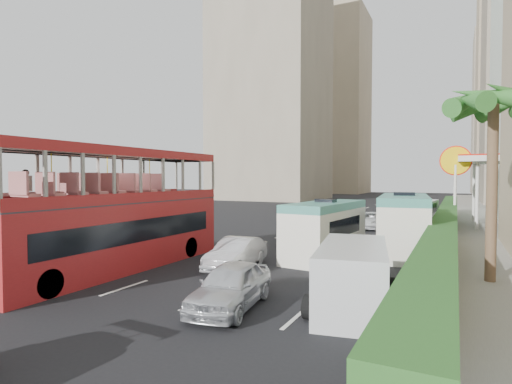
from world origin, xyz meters
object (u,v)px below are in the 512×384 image
Objects in this scene: car_silver_lane_b at (231,308)px; car_silver_lane_a at (236,268)px; palm_tree at (492,191)px; minibus_far at (404,225)px; double_decker_bus at (117,209)px; panel_van_near at (353,276)px; minibus_near at (326,230)px; shell_station at (506,193)px; van_asset at (371,228)px; panel_van_far at (422,212)px.

car_silver_lane_a is at bearing 109.64° from car_silver_lane_b.
palm_tree is at bearing 33.32° from car_silver_lane_b.
palm_tree is (3.46, -5.04, 1.90)m from minibus_far.
double_decker_bus is 10.14m from panel_van_near.
minibus_far is (3.55, 11.23, 1.48)m from car_silver_lane_b.
double_decker_bus is at bearing -132.44° from minibus_near.
shell_station is (9.21, 25.19, 2.75)m from car_silver_lane_b.
car_silver_lane_b is (2.39, -4.55, 0.00)m from car_silver_lane_a.
minibus_near is at bearing 41.93° from double_decker_bus.
car_silver_lane_b is at bearing -17.87° from double_decker_bus.
minibus_near is at bearing 51.55° from car_silver_lane_a.
minibus_far is (10.34, 9.04, -1.05)m from double_decker_bus.
minibus_near is 0.75× the size of shell_station.
minibus_far is 9.61m from panel_van_near.
van_asset is at bearing 69.80° from double_decker_bus.
double_decker_bus is 7.56m from car_silver_lane_b.
car_silver_lane_a reaches higher than van_asset.
minibus_near is (0.18, -12.39, 1.34)m from van_asset.
palm_tree is at bearing -60.80° from van_asset.
palm_tree is at bearing -13.66° from minibus_near.
minibus_far is (3.27, 2.69, 0.14)m from minibus_near.
panel_van_far is at bearing 74.81° from car_silver_lane_b.
shell_station reaches higher than car_silver_lane_a.
panel_van_far is (-0.24, 15.42, -0.51)m from minibus_far.
car_silver_lane_a is at bearing -94.58° from van_asset.
shell_station is (2.20, 19.00, -0.63)m from palm_tree.
minibus_far reaches higher than minibus_near.
car_silver_lane_b is 0.49× the size of shell_station.
car_silver_lane_a is at bearing -118.26° from minibus_near.
car_silver_lane_a is at bearing -99.06° from panel_van_far.
palm_tree is at bearing -96.60° from shell_station.
van_asset is 10.42m from shell_station.
double_decker_bus is 14.39m from palm_tree.
double_decker_bus is at bearing 154.03° from car_silver_lane_b.
panel_van_near is 0.58× the size of shell_station.
shell_station is at bearing 62.02° from minibus_far.
shell_station is at bearing 29.17° from van_asset.
palm_tree is (6.73, -2.35, 2.04)m from minibus_near.
car_silver_lane_b is 9.95m from palm_tree.
palm_tree is (9.41, 1.64, 3.38)m from car_silver_lane_a.
minibus_far is at bearing 41.17° from double_decker_bus.
shell_station is (9.11, 4.26, 2.75)m from van_asset.
car_silver_lane_b is 3.73m from panel_van_near.
double_decker_bus is 5.59m from car_silver_lane_a.
minibus_far is at bearing 77.61° from panel_van_near.
double_decker_bus is 2.81× the size of car_silver_lane_b.
shell_station is (5.66, 13.96, 1.27)m from minibus_far.
palm_tree reaches higher than car_silver_lane_b.
panel_van_near is at bearing -104.31° from shell_station.
palm_tree is at bearing 5.32° from car_silver_lane_a.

